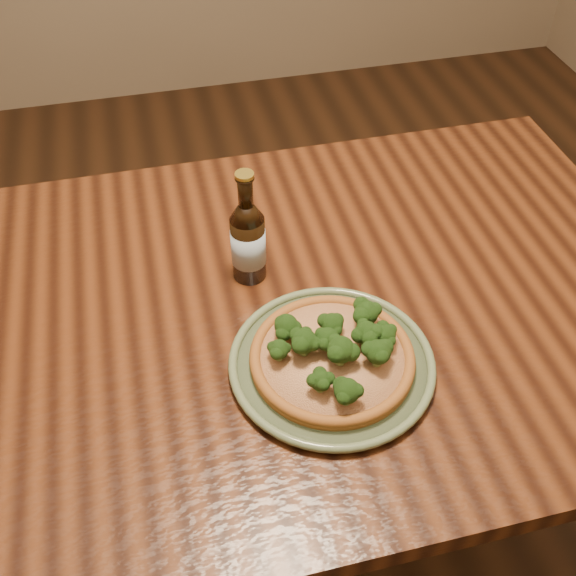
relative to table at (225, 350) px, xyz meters
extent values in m
plane|color=#382111|center=(0.00, -0.10, -0.66)|extent=(4.50, 4.50, 0.00)
cube|color=#4A230F|center=(0.00, 0.00, 0.07)|extent=(1.60, 0.90, 0.04)
cylinder|color=#4A230F|center=(0.73, 0.38, -0.30)|extent=(0.07, 0.07, 0.71)
cylinder|color=#5E6D4B|center=(0.15, -0.15, 0.10)|extent=(0.29, 0.29, 0.01)
torus|color=#5E6D4B|center=(0.15, -0.15, 0.11)|extent=(0.32, 0.32, 0.01)
torus|color=#5E6D4B|center=(0.15, -0.15, 0.10)|extent=(0.25, 0.25, 0.01)
cylinder|color=#915520|center=(0.15, -0.15, 0.11)|extent=(0.25, 0.25, 0.01)
torus|color=#915520|center=(0.15, -0.15, 0.12)|extent=(0.25, 0.25, 0.02)
cylinder|color=#D0B77F|center=(0.15, -0.15, 0.12)|extent=(0.22, 0.22, 0.01)
sphere|color=#2B5219|center=(0.14, -0.14, 0.15)|extent=(0.05, 0.05, 0.03)
sphere|color=#2B5219|center=(0.15, -0.17, 0.15)|extent=(0.05, 0.05, 0.04)
sphere|color=#2B5219|center=(0.16, -0.11, 0.15)|extent=(0.05, 0.05, 0.03)
sphere|color=#2B5219|center=(0.21, -0.10, 0.15)|extent=(0.05, 0.05, 0.04)
sphere|color=#2B5219|center=(0.11, -0.21, 0.15)|extent=(0.04, 0.04, 0.03)
sphere|color=#2B5219|center=(0.20, -0.14, 0.15)|extent=(0.04, 0.04, 0.04)
sphere|color=#2B5219|center=(0.21, -0.18, 0.15)|extent=(0.04, 0.04, 0.04)
sphere|color=#2B5219|center=(0.07, -0.14, 0.14)|extent=(0.04, 0.04, 0.03)
sphere|color=#2B5219|center=(0.09, -0.10, 0.15)|extent=(0.05, 0.05, 0.04)
sphere|color=#2B5219|center=(0.23, -0.15, 0.15)|extent=(0.04, 0.04, 0.03)
sphere|color=#2B5219|center=(0.11, -0.14, 0.15)|extent=(0.05, 0.05, 0.04)
sphere|color=#2B5219|center=(0.14, -0.24, 0.15)|extent=(0.04, 0.04, 0.04)
cylinder|color=black|center=(0.07, 0.08, 0.16)|extent=(0.06, 0.06, 0.13)
cone|color=black|center=(0.07, 0.08, 0.23)|extent=(0.06, 0.06, 0.03)
cylinder|color=black|center=(0.07, 0.08, 0.28)|extent=(0.02, 0.02, 0.06)
torus|color=black|center=(0.07, 0.08, 0.30)|extent=(0.03, 0.03, 0.00)
cylinder|color=#A58C33|center=(0.07, 0.08, 0.31)|extent=(0.03, 0.03, 0.01)
cylinder|color=#ACC0D0|center=(0.07, 0.08, 0.16)|extent=(0.06, 0.06, 0.07)
camera|label=1|loc=(-0.07, -0.76, 0.92)|focal=42.00mm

